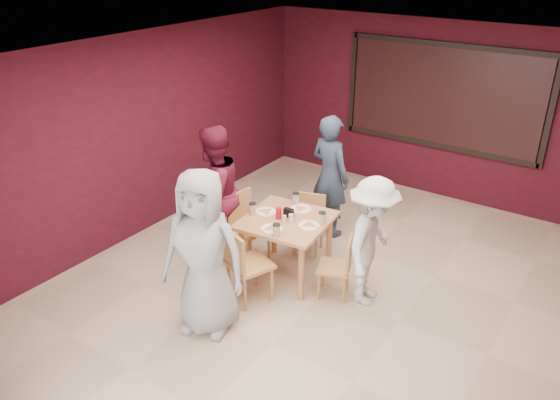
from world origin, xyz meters
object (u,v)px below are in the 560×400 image
Objects in this scene: chair_left at (245,223)px; diner_front at (203,253)px; chair_right at (340,264)px; dining_table at (287,226)px; chair_front at (244,261)px; diner_right at (372,242)px; chair_back at (310,220)px; diner_left at (214,193)px; diner_back at (330,176)px.

diner_front is (0.54, -1.37, 0.41)m from chair_left.
dining_table is at bearing 178.61° from chair_right.
diner_right is at bearing 35.31° from chair_front.
chair_back is 0.43× the size of diner_front.
chair_right is at bearing 37.31° from diner_front.
dining_table is 0.81m from chair_right.
diner_left reaches higher than chair_back.
diner_front is (-0.90, -1.33, 0.50)m from chair_right.
diner_back reaches higher than chair_back.
diner_front reaches higher than chair_right.
chair_left is 1.79m from diner_right.
diner_right is (0.33, 0.12, 0.35)m from chair_right.
chair_front is 1.44m from chair_back.
chair_front is 0.54× the size of diner_back.
diner_front is (-0.04, -2.04, 0.48)m from chair_back.
diner_left reaches higher than diner_right.
chair_back is 1.12m from chair_right.
diner_left is at bearing 69.38° from diner_back.
chair_front is 0.61× the size of diner_right.
diner_right reaches higher than chair_right.
diner_left is 1.15× the size of diner_right.
chair_back is at bearing 49.04° from chair_left.
diner_front is 1.19× the size of diner_right.
diner_back is at bearing 91.10° from chair_front.
chair_front is at bearing 104.27° from diner_back.
chair_back is 1.03× the size of chair_right.
diner_back is at bearing 71.43° from diner_front.
chair_back is at bearing 140.30° from chair_right.
chair_back is 1.33m from diner_left.
diner_front is at bearing -68.42° from chair_left.
chair_front is at bearing 116.25° from diner_right.
diner_right reaches higher than chair_front.
diner_back is at bearing 93.59° from chair_back.
chair_back is 0.45× the size of diner_back.
diner_front is 2.62m from diner_back.
diner_left is (-1.82, -0.09, 0.46)m from chair_right.
dining_table is 1.40× the size of chair_back.
chair_back reaches higher than chair_right.
dining_table is 0.74m from chair_back.
dining_table is 1.30m from diner_back.
diner_right is (1.19, -0.60, 0.33)m from chair_back.
chair_left is 0.49× the size of diner_front.
chair_back is at bearing 126.38° from diner_left.
dining_table is at bearing -2.38° from chair_left.
diner_front is at bearing -91.05° from chair_back.
dining_table is 0.71× the size of diner_right.
diner_back reaches higher than chair_front.
diner_right is at bearing 92.02° from diner_left.
diner_front is at bearing 103.14° from diner_back.
chair_front is 1.13m from chair_right.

